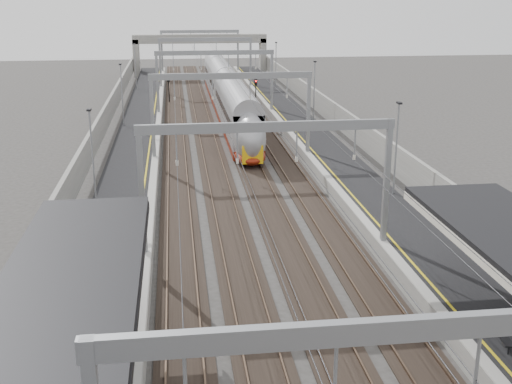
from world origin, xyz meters
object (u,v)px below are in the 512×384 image
object	(u,v)px
train	(228,99)
bench	(506,333)
overbridge	(200,44)
signal_green	(169,84)

from	to	relation	value
train	bench	world-z (taller)	train
overbridge	signal_green	distance (m)	27.09
overbridge	signal_green	size ratio (longest dim) A/B	6.33
bench	signal_green	distance (m)	63.77
train	bench	xyz separation A→B (m)	(6.03, -51.97, -0.58)
overbridge	train	bearing A→B (deg)	-87.67
bench	signal_green	bearing A→B (deg)	101.52
bench	signal_green	world-z (taller)	signal_green
train	bench	bearing A→B (deg)	-83.38
overbridge	bench	size ratio (longest dim) A/B	13.14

